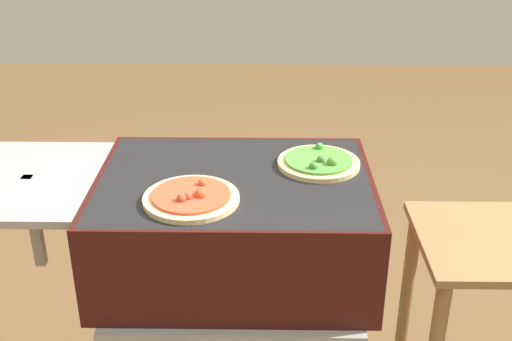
{
  "coord_description": "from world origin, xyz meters",
  "views": [
    {
      "loc": [
        0.07,
        -1.32,
        1.56
      ],
      "look_at": [
        0.05,
        0.0,
        0.92
      ],
      "focal_mm": 44.94,
      "sensor_mm": 36.0,
      "label": 1
    }
  ],
  "objects_px": {
    "pizza_pepperoni": "(191,197)",
    "prep_table": "(496,309)",
    "pizza_veggie": "(319,162)",
    "grill": "(229,233)"
  },
  "relations": [
    {
      "from": "pizza_veggie",
      "to": "prep_table",
      "type": "height_order",
      "value": "pizza_veggie"
    },
    {
      "from": "pizza_pepperoni",
      "to": "prep_table",
      "type": "height_order",
      "value": "pizza_pepperoni"
    },
    {
      "from": "grill",
      "to": "pizza_pepperoni",
      "type": "xyz_separation_m",
      "value": [
        -0.07,
        -0.11,
        0.15
      ]
    },
    {
      "from": "grill",
      "to": "pizza_veggie",
      "type": "relative_size",
      "value": 4.88
    },
    {
      "from": "grill",
      "to": "pizza_veggie",
      "type": "bearing_deg",
      "value": 19.39
    },
    {
      "from": "pizza_veggie",
      "to": "prep_table",
      "type": "relative_size",
      "value": 0.26
    },
    {
      "from": "pizza_veggie",
      "to": "pizza_pepperoni",
      "type": "xyz_separation_m",
      "value": [
        -0.29,
        -0.18,
        -0.0
      ]
    },
    {
      "from": "pizza_veggie",
      "to": "pizza_pepperoni",
      "type": "height_order",
      "value": "same"
    },
    {
      "from": "grill",
      "to": "pizza_pepperoni",
      "type": "relative_size",
      "value": 4.63
    },
    {
      "from": "pizza_veggie",
      "to": "pizza_pepperoni",
      "type": "distance_m",
      "value": 0.34
    }
  ]
}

